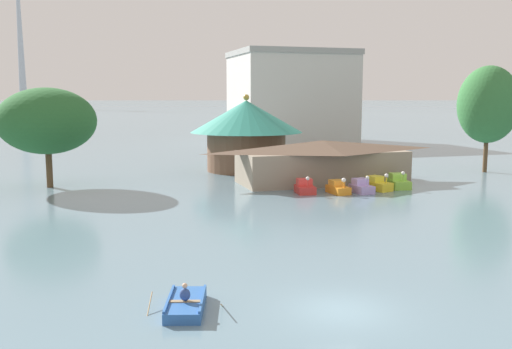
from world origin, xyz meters
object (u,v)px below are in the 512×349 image
object	(u,v)px
rowboat_with_rower	(186,304)
pedal_boat_lavender	(361,187)
pedal_boat_yellow	(377,184)
boathouse	(322,161)
green_roof_pavilion	(246,130)
distant_broadcast_tower	(18,2)
shoreline_tree_right	(488,105)
shoreline_tree_tall_left	(47,121)
pedal_boat_orange	(338,188)
pedal_boat_red	(305,187)
background_building_block	(291,97)
pedal_boat_lime	(398,182)

from	to	relation	value
rowboat_with_rower	pedal_boat_lavender	world-z (taller)	pedal_boat_lavender
pedal_boat_yellow	boathouse	bearing A→B (deg)	-170.20
boathouse	green_roof_pavilion	bearing A→B (deg)	113.48
rowboat_with_rower	pedal_boat_yellow	world-z (taller)	pedal_boat_yellow
distant_broadcast_tower	boathouse	bearing A→B (deg)	-80.37
shoreline_tree_right	shoreline_tree_tall_left	bearing A→B (deg)	176.69
boathouse	green_roof_pavilion	distance (m)	12.35
pedal_boat_yellow	pedal_boat_lavender	bearing A→B (deg)	-86.26
rowboat_with_rower	pedal_boat_orange	xyz separation A→B (m)	(17.85, 23.94, 0.24)
shoreline_tree_right	pedal_boat_orange	bearing A→B (deg)	-159.44
green_roof_pavilion	shoreline_tree_right	bearing A→B (deg)	-19.23
pedal_boat_red	background_building_block	distance (m)	58.17
rowboat_with_rower	pedal_boat_yellow	size ratio (longest dim) A/B	1.20
rowboat_with_rower	shoreline_tree_right	distance (m)	52.02
shoreline_tree_tall_left	background_building_block	bearing A→B (deg)	47.41
pedal_boat_red	shoreline_tree_right	bearing A→B (deg)	114.03
pedal_boat_yellow	pedal_boat_lime	bearing A→B (deg)	83.25
green_roof_pavilion	shoreline_tree_right	distance (m)	27.61
pedal_boat_lime	distant_broadcast_tower	world-z (taller)	distant_broadcast_tower
shoreline_tree_tall_left	pedal_boat_yellow	bearing A→B (deg)	-19.74
pedal_boat_lime	green_roof_pavilion	world-z (taller)	green_roof_pavilion
rowboat_with_rower	pedal_boat_red	bearing A→B (deg)	-15.50
boathouse	background_building_block	size ratio (longest dim) A/B	0.84
green_roof_pavilion	pedal_boat_lime	bearing A→B (deg)	-57.30
pedal_boat_orange	boathouse	bearing A→B (deg)	166.57
pedal_boat_red	shoreline_tree_tall_left	world-z (taller)	shoreline_tree_tall_left
pedal_boat_orange	background_building_block	bearing A→B (deg)	160.86
green_roof_pavilion	background_building_block	bearing A→B (deg)	62.92
rowboat_with_rower	boathouse	bearing A→B (deg)	-16.48
pedal_boat_yellow	boathouse	distance (m)	6.73
pedal_boat_lavender	background_building_block	distance (m)	57.94
rowboat_with_rower	boathouse	size ratio (longest dim) A/B	0.20
shoreline_tree_tall_left	rowboat_with_rower	bearing A→B (deg)	-78.41
pedal_boat_yellow	shoreline_tree_right	world-z (taller)	shoreline_tree_right
pedal_boat_yellow	shoreline_tree_right	bearing A→B (deg)	94.79
green_roof_pavilion	shoreline_tree_tall_left	xyz separation A→B (m)	(-21.35, -6.31, 1.54)
pedal_boat_lime	shoreline_tree_tall_left	world-z (taller)	shoreline_tree_tall_left
pedal_boat_lavender	background_building_block	bearing A→B (deg)	162.24
background_building_block	pedal_boat_yellow	bearing A→B (deg)	-101.90
rowboat_with_rower	pedal_boat_lime	size ratio (longest dim) A/B	1.18
pedal_boat_red	green_roof_pavilion	bearing A→B (deg)	-169.38
shoreline_tree_right	pedal_boat_red	bearing A→B (deg)	-163.57
pedal_boat_orange	rowboat_with_rower	bearing A→B (deg)	-39.97
green_roof_pavilion	background_building_block	size ratio (longest dim) A/B	0.61
boathouse	shoreline_tree_right	world-z (taller)	shoreline_tree_right
boathouse	background_building_block	bearing A→B (deg)	73.40
green_roof_pavilion	pedal_boat_red	bearing A→B (deg)	-86.98
shoreline_tree_tall_left	pedal_boat_lime	bearing A→B (deg)	-17.40
shoreline_tree_tall_left	pedal_boat_orange	bearing A→B (deg)	-23.87
pedal_boat_orange	pedal_boat_yellow	bearing A→B (deg)	94.50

